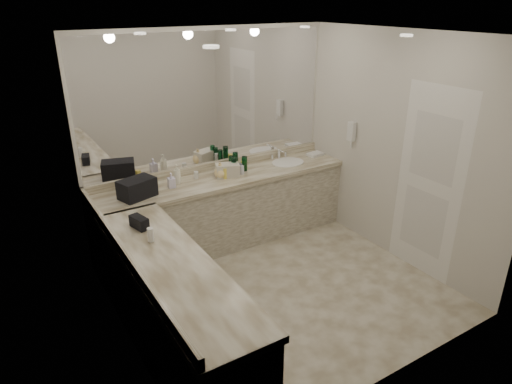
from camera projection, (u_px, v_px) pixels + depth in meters
floor at (278, 288)px, 4.92m from camera, size 3.20×3.20×0.00m
ceiling at (284, 34)px, 3.89m from camera, size 3.20×3.20×0.00m
wall_back at (211, 138)px, 5.58m from camera, size 3.20×0.02×2.60m
wall_left at (116, 214)px, 3.63m from camera, size 0.02×3.00×2.60m
wall_right at (397, 149)px, 5.18m from camera, size 0.02×3.00×2.60m
vanity_back_base at (225, 212)px, 5.69m from camera, size 3.20×0.60×0.84m
vanity_back_top at (224, 179)px, 5.50m from camera, size 3.20×0.64×0.06m
vanity_left_base at (174, 312)px, 3.89m from camera, size 0.60×2.40×0.84m
vanity_left_top at (171, 266)px, 3.71m from camera, size 0.64×2.42×0.06m
backsplash_back at (213, 166)px, 5.70m from camera, size 3.20×0.04×0.10m
backsplash_left at (123, 252)px, 3.78m from camera, size 0.04×3.00×0.10m
mirror_back at (210, 100)px, 5.38m from camera, size 3.12×0.01×1.55m
mirror_left at (110, 157)px, 3.45m from camera, size 0.01×2.92×1.55m
sink at (288, 163)px, 5.96m from camera, size 0.44×0.44×0.03m
faucet at (279, 153)px, 6.10m from camera, size 0.24×0.16×0.14m
wall_phone at (352, 131)px, 5.69m from camera, size 0.06×0.10×0.24m
door at (429, 184)px, 4.88m from camera, size 0.02×0.82×2.10m
black_toiletry_bag at (137, 188)px, 4.89m from camera, size 0.43×0.34×0.22m
black_bag_spill at (139, 223)px, 4.25m from camera, size 0.14×0.22×0.11m
cream_cosmetic_case at (227, 170)px, 5.48m from camera, size 0.32×0.25×0.16m
hand_towel at (315, 154)px, 6.22m from camera, size 0.23×0.17×0.04m
lotion_left at (151, 235)px, 4.00m from camera, size 0.06×0.06×0.13m
soap_bottle_a at (177, 174)px, 5.24m from camera, size 0.11×0.11×0.24m
soap_bottle_b at (171, 180)px, 5.14m from camera, size 0.09×0.09×0.18m
soap_bottle_c at (220, 170)px, 5.42m from camera, size 0.15×0.15×0.19m
green_bottle_0 at (235, 161)px, 5.71m from camera, size 0.07×0.07×0.22m
green_bottle_1 at (231, 163)px, 5.67m from camera, size 0.06×0.06×0.19m
green_bottle_2 at (235, 166)px, 5.57m from camera, size 0.06×0.06×0.19m
green_bottle_3 at (234, 166)px, 5.53m from camera, size 0.06×0.06×0.21m
green_bottle_4 at (244, 164)px, 5.65m from camera, size 0.07×0.07×0.18m
amenity_bottle_0 at (243, 167)px, 5.70m from camera, size 0.05×0.05×0.07m
amenity_bottle_1 at (242, 170)px, 5.56m from camera, size 0.05×0.05×0.11m
amenity_bottle_2 at (232, 167)px, 5.62m from camera, size 0.06×0.06×0.13m
amenity_bottle_3 at (150, 185)px, 5.12m from camera, size 0.06×0.06×0.10m
amenity_bottle_4 at (196, 175)px, 5.42m from camera, size 0.05×0.05×0.09m
amenity_bottle_5 at (225, 173)px, 5.41m from camera, size 0.05×0.05×0.13m
amenity_bottle_6 at (240, 168)px, 5.58m from camera, size 0.05×0.05×0.12m
amenity_bottle_7 at (127, 194)px, 4.85m from camera, size 0.06×0.06×0.12m
amenity_bottle_8 at (243, 165)px, 5.74m from camera, size 0.06×0.06×0.10m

